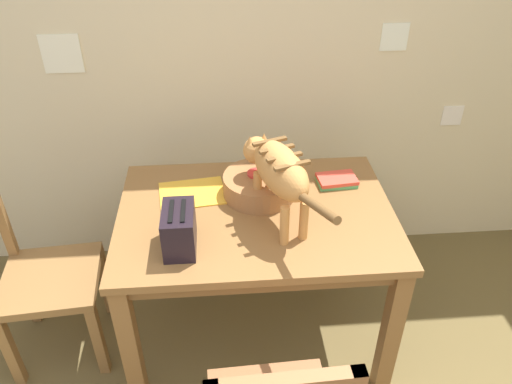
{
  "coord_description": "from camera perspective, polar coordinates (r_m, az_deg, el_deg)",
  "views": [
    {
      "loc": [
        -0.15,
        -0.28,
        2.04
      ],
      "look_at": [
        -0.01,
        1.43,
        0.85
      ],
      "focal_mm": 35.36,
      "sensor_mm": 36.0,
      "label": 1
    }
  ],
  "objects": [
    {
      "name": "book_stack",
      "position": [
        2.34,
        9.11,
        1.32
      ],
      "size": [
        0.19,
        0.13,
        0.03
      ],
      "color": "#51A45F",
      "rests_on": "dining_table"
    },
    {
      "name": "coffee_mug",
      "position": [
        2.22,
        0.19,
        1.36
      ],
      "size": [
        0.13,
        0.09,
        0.08
      ],
      "color": "red",
      "rests_on": "saucer_bowl"
    },
    {
      "name": "magazine",
      "position": [
        2.26,
        -7.23,
        -0.13
      ],
      "size": [
        0.31,
        0.25,
        0.01
      ],
      "primitive_type": "cube",
      "rotation": [
        0.0,
        0.0,
        0.12
      ],
      "color": "gold",
      "rests_on": "dining_table"
    },
    {
      "name": "cat",
      "position": [
        1.97,
        2.48,
        2.54
      ],
      "size": [
        0.28,
        0.68,
        0.34
      ],
      "rotation": [
        0.0,
        0.0,
        0.33
      ],
      "color": "#C98A46",
      "rests_on": "dining_table"
    },
    {
      "name": "dining_table",
      "position": [
        2.2,
        0.0,
        -4.21
      ],
      "size": [
        1.17,
        0.82,
        0.75
      ],
      "color": "brown",
      "rests_on": "ground_plane"
    },
    {
      "name": "toaster",
      "position": [
        1.93,
        -8.69,
        -4.2
      ],
      "size": [
        0.12,
        0.2,
        0.18
      ],
      "color": "black",
      "rests_on": "dining_table"
    },
    {
      "name": "wicker_basket",
      "position": [
        2.22,
        0.38,
        0.81
      ],
      "size": [
        0.32,
        0.32,
        0.1
      ],
      "color": "#9C673C",
      "rests_on": "dining_table"
    },
    {
      "name": "saucer_bowl",
      "position": [
        2.25,
        0.1,
        0.22
      ],
      "size": [
        0.22,
        0.22,
        0.03
      ],
      "primitive_type": "cylinder",
      "color": "beige",
      "rests_on": "dining_table"
    },
    {
      "name": "wall_rear",
      "position": [
        2.56,
        -1.12,
        16.74
      ],
      "size": [
        4.99,
        0.11,
        2.5
      ],
      "color": "beige",
      "rests_on": "ground_plane"
    },
    {
      "name": "wooden_chair_near",
      "position": [
        2.47,
        -23.3,
        -8.82
      ],
      "size": [
        0.45,
        0.45,
        0.93
      ],
      "rotation": [
        0.0,
        0.0,
        -1.49
      ],
      "color": "olive",
      "rests_on": "ground_plane"
    }
  ]
}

